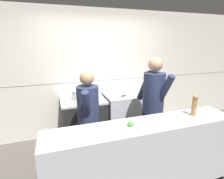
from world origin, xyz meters
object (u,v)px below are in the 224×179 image
Objects in this scene: plated_dish_main at (131,126)px; chef_sous at (153,103)px; oven_range at (84,120)px; chefs_knife at (128,96)px; chef_head_cook at (88,117)px; stock_pot at (80,94)px; pepper_mill at (195,105)px.

chef_sous is (0.75, 0.74, -0.06)m from plated_dish_main.
chefs_knife reaches higher than oven_range.
plated_dish_main is 0.15× the size of chef_head_cook.
stock_pot reaches higher than oven_range.
stock_pot is at bearing 127.85° from chef_sous.
chef_head_cook reaches higher than plated_dish_main.
chef_sous reaches higher than oven_range.
chefs_knife is 0.20× the size of chef_sous.
chef_sous is at bearing -35.80° from stock_pot.
stock_pot is 1.09× the size of pepper_mill.
pepper_mill is 1.49m from chef_head_cook.
stock_pot is (-0.04, 0.00, 0.55)m from oven_range.
chefs_knife is (0.88, -0.13, 0.46)m from oven_range.
plated_dish_main is at bearing -77.16° from stock_pot.
chef_head_cook is 0.91× the size of chef_sous.
plated_dish_main is 0.82m from chef_head_cook.
chef_head_cook is (-0.05, -0.80, 0.43)m from oven_range.
pepper_mill reaches higher than chefs_knife.
plated_dish_main is (-0.57, -1.40, 0.11)m from chefs_knife.
chefs_knife is at bearing -8.15° from stock_pot.
stock_pot is 0.81m from chef_head_cook.
chefs_knife is at bearing 105.05° from pepper_mill.
chefs_knife is at bearing 88.62° from chef_sous.
pepper_mill is at bearing -50.10° from oven_range.
pepper_mill is (1.24, -1.49, 0.71)m from oven_range.
oven_range is 1.66m from plated_dish_main.
pepper_mill is at bearing -74.95° from chefs_knife.
chef_head_cook is at bearing -90.28° from stock_pot.
plated_dish_main is 0.14× the size of chef_sous.
chef_head_cook reaches higher than oven_range.
oven_range is 1.41m from chef_sous.
chefs_knife is 0.22× the size of chef_head_cook.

